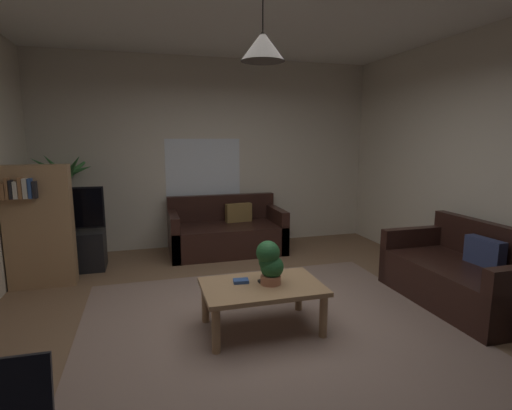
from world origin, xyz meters
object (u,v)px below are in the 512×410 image
at_px(couch_under_window, 226,234).
at_px(tv, 64,210).
at_px(potted_palm_corner, 67,207).
at_px(potted_plant_on_table, 270,262).
at_px(pendant_lamp, 263,46).
at_px(tv_stand, 68,252).
at_px(couch_right_side, 463,278).
at_px(coffee_table, 262,291).
at_px(remote_on_table_0, 267,280).
at_px(bookshelf_corner, 39,225).
at_px(book_on_table_0, 241,281).

height_order(couch_under_window, tv, tv).
bearing_deg(potted_palm_corner, tv, -83.50).
bearing_deg(potted_plant_on_table, pendant_lamp, -170.05).
bearing_deg(tv_stand, couch_right_side, -28.45).
xyz_separation_m(potted_plant_on_table, pendant_lamp, (-0.07, -0.01, 1.80)).
height_order(coffee_table, remote_on_table_0, remote_on_table_0).
bearing_deg(remote_on_table_0, couch_under_window, -10.30).
bearing_deg(pendant_lamp, couch_right_side, -0.66).
bearing_deg(bookshelf_corner, coffee_table, -38.45).
height_order(couch_right_side, potted_plant_on_table, couch_right_side).
xyz_separation_m(couch_right_side, coffee_table, (-2.15, 0.02, 0.08)).
bearing_deg(couch_right_side, remote_on_table_0, -92.24).
relative_size(couch_under_window, book_on_table_0, 12.43).
bearing_deg(potted_palm_corner, couch_right_side, -33.53).
distance_m(book_on_table_0, remote_on_table_0, 0.23).
bearing_deg(potted_plant_on_table, remote_on_table_0, 105.61).
distance_m(tv_stand, tv, 0.55).
relative_size(coffee_table, remote_on_table_0, 6.55).
height_order(couch_under_window, bookshelf_corner, bookshelf_corner).
relative_size(tv_stand, bookshelf_corner, 0.64).
distance_m(coffee_table, tv_stand, 2.93).
xyz_separation_m(couch_right_side, book_on_table_0, (-2.32, 0.12, 0.16)).
distance_m(couch_under_window, couch_right_side, 3.17).
bearing_deg(tv_stand, potted_palm_corner, 96.76).
distance_m(coffee_table, book_on_table_0, 0.21).
bearing_deg(tv_stand, pendant_lamp, -48.49).
bearing_deg(pendant_lamp, tv_stand, 131.51).
relative_size(coffee_table, bookshelf_corner, 0.75).
distance_m(tv_stand, potted_palm_corner, 0.73).
distance_m(remote_on_table_0, pendant_lamp, 1.98).
distance_m(potted_plant_on_table, potted_palm_corner, 3.43).
height_order(remote_on_table_0, tv, tv).
xyz_separation_m(couch_under_window, remote_on_table_0, (-0.12, -2.40, 0.16)).
xyz_separation_m(tv, bookshelf_corner, (-0.19, -0.48, -0.08)).
height_order(couch_under_window, potted_palm_corner, potted_palm_corner).
xyz_separation_m(potted_palm_corner, bookshelf_corner, (-0.12, -1.04, -0.03)).
bearing_deg(coffee_table, bookshelf_corner, 141.55).
bearing_deg(coffee_table, potted_palm_corner, 126.29).
xyz_separation_m(coffee_table, tv, (-1.94, 2.17, 0.44)).
xyz_separation_m(coffee_table, potted_plant_on_table, (0.07, 0.01, 0.26)).
relative_size(remote_on_table_0, bookshelf_corner, 0.11).
bearing_deg(coffee_table, tv, 131.79).
bearing_deg(tv_stand, bookshelf_corner, -110.15).
bearing_deg(bookshelf_corner, couch_right_side, -21.82).
bearing_deg(pendant_lamp, potted_palm_corner, 126.29).
distance_m(couch_right_side, bookshelf_corner, 4.64).
bearing_deg(pendant_lamp, coffee_table, -63.43).
height_order(coffee_table, potted_plant_on_table, potted_plant_on_table).
height_order(couch_under_window, pendant_lamp, pendant_lamp).
height_order(potted_plant_on_table, bookshelf_corner, bookshelf_corner).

